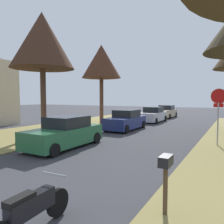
# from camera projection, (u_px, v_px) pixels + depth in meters

# --- Properties ---
(stop_sign_far) EXTENTS (0.81, 0.31, 2.97)m
(stop_sign_far) POSITION_uv_depth(u_px,v_px,m) (219.00, 104.00, 11.31)
(stop_sign_far) COLOR #9EA0A5
(stop_sign_far) RESTS_ON grass_verge_right
(street_tree_left_mid_b) EXTENTS (4.12, 4.12, 8.06)m
(street_tree_left_mid_b) POSITION_uv_depth(u_px,v_px,m) (42.00, 41.00, 14.27)
(street_tree_left_mid_b) COLOR #4F3528
(street_tree_left_mid_b) RESTS_ON grass_verge_left
(street_tree_left_far) EXTENTS (3.68, 3.68, 7.46)m
(street_tree_left_far) POSITION_uv_depth(u_px,v_px,m) (101.00, 62.00, 20.59)
(street_tree_left_far) COLOR brown
(street_tree_left_far) RESTS_ON grass_verge_left
(parked_sedan_green) EXTENTS (1.98, 4.42, 1.57)m
(parked_sedan_green) POSITION_uv_depth(u_px,v_px,m) (65.00, 133.00, 11.19)
(parked_sedan_green) COLOR #28663D
(parked_sedan_green) RESTS_ON ground
(parked_sedan_navy) EXTENTS (1.98, 4.42, 1.57)m
(parked_sedan_navy) POSITION_uv_depth(u_px,v_px,m) (126.00, 121.00, 17.37)
(parked_sedan_navy) COLOR navy
(parked_sedan_navy) RESTS_ON ground
(parked_sedan_silver) EXTENTS (1.98, 4.42, 1.57)m
(parked_sedan_silver) POSITION_uv_depth(u_px,v_px,m) (153.00, 115.00, 22.92)
(parked_sedan_silver) COLOR #BCBCC1
(parked_sedan_silver) RESTS_ON ground
(parked_sedan_tan) EXTENTS (1.98, 4.42, 1.57)m
(parked_sedan_tan) POSITION_uv_depth(u_px,v_px,m) (166.00, 112.00, 28.13)
(parked_sedan_tan) COLOR tan
(parked_sedan_tan) RESTS_ON ground
(parked_motorcycle) EXTENTS (0.60, 2.05, 0.97)m
(parked_motorcycle) POSITION_uv_depth(u_px,v_px,m) (31.00, 210.00, 4.00)
(parked_motorcycle) COLOR black
(parked_motorcycle) RESTS_ON ground
(curbside_mailbox) EXTENTS (0.22, 0.44, 1.27)m
(curbside_mailbox) POSITION_uv_depth(u_px,v_px,m) (166.00, 168.00, 4.61)
(curbside_mailbox) COLOR brown
(curbside_mailbox) RESTS_ON grass_verge_right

